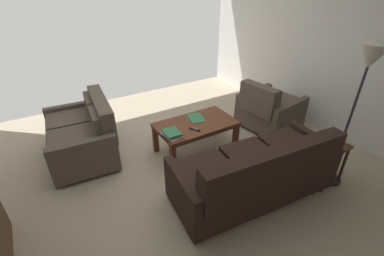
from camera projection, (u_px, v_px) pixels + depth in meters
name	position (u px, v px, depth m)	size (l,w,h in m)	color
ground_plane	(183.00, 168.00, 3.74)	(5.34, 5.67, 0.01)	#B7A88E
wall_left	(329.00, 42.00, 4.20)	(0.12, 5.67, 2.85)	white
sofa_main	(257.00, 172.00, 3.07)	(2.00, 0.98, 0.86)	black
loveseat_near	(84.00, 133.00, 3.82)	(0.96, 1.37, 0.87)	black
coffee_table	(196.00, 127.00, 3.90)	(1.16, 0.66, 0.48)	brown
end_table	(326.00, 151.00, 3.31)	(0.41, 0.41, 0.56)	#472D1C
floor_lamp	(367.00, 69.00, 2.76)	(0.32, 0.32, 1.77)	#262628
armchair_side	(268.00, 109.00, 4.53)	(1.00, 0.97, 0.86)	black
coffee_mug	(324.00, 140.00, 3.23)	(0.10, 0.08, 0.10)	white
book_stack	(172.00, 134.00, 3.54)	(0.25, 0.31, 0.07)	silver
tv_remote	(195.00, 129.00, 3.70)	(0.11, 0.16, 0.02)	black
loose_magazine	(196.00, 118.00, 3.99)	(0.21, 0.30, 0.01)	#337F51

